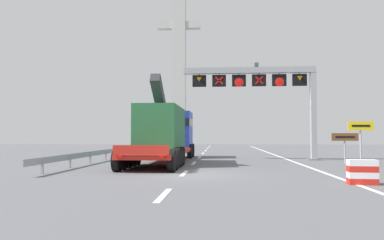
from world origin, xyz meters
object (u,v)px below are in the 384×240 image
(heavy_haul_truck_red, at_px, (167,132))
(bridge_pylon_distant, at_px, (179,47))
(exit_sign_yellow, at_px, (361,133))
(overhead_lane_gantry, at_px, (266,85))
(crash_barrier_striped, at_px, (362,172))
(tourist_info_sign_brown, at_px, (345,140))

(heavy_haul_truck_red, relative_size, bridge_pylon_distant, 0.35)
(exit_sign_yellow, distance_m, bridge_pylon_distant, 60.33)
(overhead_lane_gantry, relative_size, exit_sign_yellow, 3.85)
(heavy_haul_truck_red, bearing_deg, exit_sign_yellow, -16.17)
(heavy_haul_truck_red, relative_size, crash_barrier_striped, 13.62)
(overhead_lane_gantry, bearing_deg, crash_barrier_striped, -82.33)
(heavy_haul_truck_red, height_order, tourist_info_sign_brown, heavy_haul_truck_red)
(overhead_lane_gantry, xyz_separation_m, crash_barrier_striped, (1.80, -13.37, -5.01))
(exit_sign_yellow, bearing_deg, bridge_pylon_distant, 106.84)
(exit_sign_yellow, relative_size, bridge_pylon_distant, 0.06)
(tourist_info_sign_brown, height_order, bridge_pylon_distant, bridge_pylon_distant)
(exit_sign_yellow, bearing_deg, overhead_lane_gantry, 130.33)
(overhead_lane_gantry, bearing_deg, heavy_haul_truck_red, -163.05)
(exit_sign_yellow, xyz_separation_m, bridge_pylon_distant, (-16.63, 54.94, 18.57))
(bridge_pylon_distant, bearing_deg, exit_sign_yellow, -73.16)
(exit_sign_yellow, height_order, bridge_pylon_distant, bridge_pylon_distant)
(crash_barrier_striped, bearing_deg, heavy_haul_truck_red, 127.97)
(tourist_info_sign_brown, relative_size, bridge_pylon_distant, 0.05)
(overhead_lane_gantry, height_order, tourist_info_sign_brown, overhead_lane_gantry)
(heavy_haul_truck_red, relative_size, exit_sign_yellow, 5.48)
(overhead_lane_gantry, bearing_deg, bridge_pylon_distant, 103.60)
(bridge_pylon_distant, bearing_deg, heavy_haul_truck_red, -84.48)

